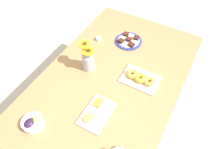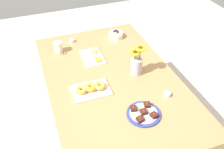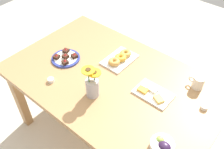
{
  "view_description": "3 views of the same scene",
  "coord_description": "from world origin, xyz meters",
  "px_view_note": "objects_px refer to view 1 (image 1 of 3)",
  "views": [
    {
      "loc": [
        -0.91,
        -0.5,
        2.03
      ],
      "look_at": [
        0.0,
        0.0,
        0.78
      ],
      "focal_mm": 35.0,
      "sensor_mm": 36.0,
      "label": 1
    },
    {
      "loc": [
        1.41,
        -0.52,
        2.0
      ],
      "look_at": [
        0.0,
        0.0,
        0.78
      ],
      "focal_mm": 40.0,
      "sensor_mm": 36.0,
      "label": 2
    },
    {
      "loc": [
        -0.84,
        1.01,
        2.04
      ],
      "look_at": [
        0.0,
        0.0,
        0.78
      ],
      "focal_mm": 40.0,
      "sensor_mm": 36.0,
      "label": 3
    }
  ],
  "objects_px": {
    "jam_cup_honey": "(99,39)",
    "croissant_platter": "(140,78)",
    "cheese_platter": "(97,113)",
    "flower_vase": "(88,61)",
    "dining_table": "(112,85)",
    "dessert_plate": "(129,41)",
    "grape_bowl": "(33,123)"
  },
  "relations": [
    {
      "from": "croissant_platter",
      "to": "jam_cup_honey",
      "type": "xyz_separation_m",
      "value": [
        0.24,
        0.5,
        -0.01
      ]
    },
    {
      "from": "cheese_platter",
      "to": "dessert_plate",
      "type": "xyz_separation_m",
      "value": [
        0.75,
        0.13,
        0.0
      ]
    },
    {
      "from": "dining_table",
      "to": "jam_cup_honey",
      "type": "relative_size",
      "value": 33.33
    },
    {
      "from": "grape_bowl",
      "to": "cheese_platter",
      "type": "bearing_deg",
      "value": -49.8
    },
    {
      "from": "dining_table",
      "to": "croissant_platter",
      "type": "relative_size",
      "value": 5.71
    },
    {
      "from": "jam_cup_honey",
      "to": "flower_vase",
      "type": "bearing_deg",
      "value": -162.3
    },
    {
      "from": "croissant_platter",
      "to": "flower_vase",
      "type": "bearing_deg",
      "value": 101.8
    },
    {
      "from": "cheese_platter",
      "to": "croissant_platter",
      "type": "bearing_deg",
      "value": -18.72
    },
    {
      "from": "dining_table",
      "to": "flower_vase",
      "type": "xyz_separation_m",
      "value": [
        -0.0,
        0.21,
        0.17
      ]
    },
    {
      "from": "jam_cup_honey",
      "to": "croissant_platter",
      "type": "bearing_deg",
      "value": -115.29
    },
    {
      "from": "cheese_platter",
      "to": "flower_vase",
      "type": "xyz_separation_m",
      "value": [
        0.32,
        0.27,
        0.07
      ]
    },
    {
      "from": "grape_bowl",
      "to": "jam_cup_honey",
      "type": "height_order",
      "value": "grape_bowl"
    },
    {
      "from": "croissant_platter",
      "to": "dessert_plate",
      "type": "bearing_deg",
      "value": 37.43
    },
    {
      "from": "grape_bowl",
      "to": "flower_vase",
      "type": "relative_size",
      "value": 0.56
    },
    {
      "from": "grape_bowl",
      "to": "cheese_platter",
      "type": "xyz_separation_m",
      "value": [
        0.27,
        -0.31,
        -0.02
      ]
    },
    {
      "from": "cheese_platter",
      "to": "jam_cup_honey",
      "type": "xyz_separation_m",
      "value": [
        0.64,
        0.37,
        0.0
      ]
    },
    {
      "from": "flower_vase",
      "to": "dining_table",
      "type": "bearing_deg",
      "value": -89.66
    },
    {
      "from": "dessert_plate",
      "to": "grape_bowl",
      "type": "bearing_deg",
      "value": 169.52
    },
    {
      "from": "flower_vase",
      "to": "grape_bowl",
      "type": "bearing_deg",
      "value": 175.24
    },
    {
      "from": "jam_cup_honey",
      "to": "grape_bowl",
      "type": "bearing_deg",
      "value": -176.57
    },
    {
      "from": "croissant_platter",
      "to": "cheese_platter",
      "type": "bearing_deg",
      "value": 161.28
    },
    {
      "from": "cheese_platter",
      "to": "dessert_plate",
      "type": "distance_m",
      "value": 0.76
    },
    {
      "from": "grape_bowl",
      "to": "croissant_platter",
      "type": "height_order",
      "value": "grape_bowl"
    },
    {
      "from": "dining_table",
      "to": "croissant_platter",
      "type": "height_order",
      "value": "croissant_platter"
    },
    {
      "from": "croissant_platter",
      "to": "jam_cup_honey",
      "type": "bearing_deg",
      "value": 64.71
    },
    {
      "from": "cheese_platter",
      "to": "dessert_plate",
      "type": "bearing_deg",
      "value": 9.68
    },
    {
      "from": "croissant_platter",
      "to": "jam_cup_honey",
      "type": "height_order",
      "value": "croissant_platter"
    },
    {
      "from": "grape_bowl",
      "to": "dessert_plate",
      "type": "bearing_deg",
      "value": -10.48
    },
    {
      "from": "grape_bowl",
      "to": "croissant_platter",
      "type": "bearing_deg",
      "value": -34.02
    },
    {
      "from": "cheese_platter",
      "to": "dining_table",
      "type": "bearing_deg",
      "value": 10.52
    },
    {
      "from": "dining_table",
      "to": "grape_bowl",
      "type": "distance_m",
      "value": 0.65
    },
    {
      "from": "jam_cup_honey",
      "to": "flower_vase",
      "type": "relative_size",
      "value": 0.19
    }
  ]
}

